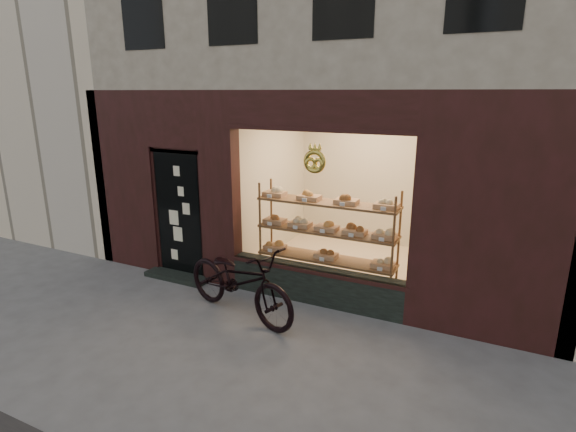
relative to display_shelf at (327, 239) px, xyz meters
The scene contains 4 objects.
ground 2.73m from the display_shelf, 100.01° to the right, with size 90.00×90.00×0.00m, color slate.
neighbor_left 11.08m from the display_shelf, 163.64° to the left, with size 12.00×7.00×9.00m, color beige.
display_shelf is the anchor object (origin of this frame).
bicycle 1.55m from the display_shelf, 121.82° to the right, with size 0.71×2.02×1.06m, color black.
Camera 1 is at (2.80, -3.65, 3.08)m, focal length 28.00 mm.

